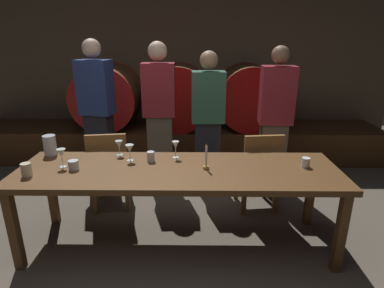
{
  "coord_description": "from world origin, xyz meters",
  "views": [
    {
      "loc": [
        0.27,
        -2.09,
        1.79
      ],
      "look_at": [
        0.24,
        0.65,
        0.85
      ],
      "focal_mm": 29.35,
      "sensor_mm": 36.0,
      "label": 1
    }
  ],
  "objects_px": {
    "guest_far_left": "(98,114)",
    "cup_far_right": "(306,162)",
    "wine_glass_center_right": "(130,149)",
    "wine_glass_far_right": "(176,146)",
    "wine_glass_center_left": "(119,145)",
    "wine_barrel_right": "(248,97)",
    "guest_center_right": "(208,121)",
    "wine_barrel_left": "(109,96)",
    "candle_center": "(206,162)",
    "guest_far_right": "(275,119)",
    "cup_center_right": "(151,157)",
    "cup_center_left": "(74,165)",
    "chair_right": "(259,168)",
    "wine_barrel_center": "(179,96)",
    "cup_far_left": "(26,170)",
    "dining_table": "(178,176)",
    "guest_center_left": "(160,115)",
    "chair_left": "(110,167)",
    "pitcher": "(50,145)",
    "wine_glass_far_left": "(61,154)"
  },
  "relations": [
    {
      "from": "guest_far_left",
      "to": "cup_far_right",
      "type": "xyz_separation_m",
      "value": [
        2.11,
        -1.18,
        -0.14
      ]
    },
    {
      "from": "wine_glass_center_right",
      "to": "wine_glass_far_right",
      "type": "height_order",
      "value": "wine_glass_far_right"
    },
    {
      "from": "guest_far_left",
      "to": "wine_glass_center_left",
      "type": "relative_size",
      "value": 12.54
    },
    {
      "from": "wine_barrel_right",
      "to": "guest_far_left",
      "type": "bearing_deg",
      "value": -152.98
    },
    {
      "from": "guest_center_right",
      "to": "wine_glass_center_left",
      "type": "relative_size",
      "value": 11.64
    },
    {
      "from": "wine_barrel_left",
      "to": "wine_glass_far_right",
      "type": "xyz_separation_m",
      "value": [
        1.12,
        -1.97,
        -0.1
      ]
    },
    {
      "from": "candle_center",
      "to": "wine_glass_center_right",
      "type": "height_order",
      "value": "candle_center"
    },
    {
      "from": "guest_far_right",
      "to": "wine_glass_center_left",
      "type": "bearing_deg",
      "value": 29.72
    },
    {
      "from": "candle_center",
      "to": "cup_center_right",
      "type": "relative_size",
      "value": 2.52
    },
    {
      "from": "wine_glass_far_right",
      "to": "cup_center_left",
      "type": "height_order",
      "value": "wine_glass_far_right"
    },
    {
      "from": "cup_center_left",
      "to": "chair_right",
      "type": "bearing_deg",
      "value": 20.61
    },
    {
      "from": "chair_right",
      "to": "candle_center",
      "type": "bearing_deg",
      "value": 39.93
    },
    {
      "from": "chair_right",
      "to": "guest_far_right",
      "type": "height_order",
      "value": "guest_far_right"
    },
    {
      "from": "wine_barrel_center",
      "to": "guest_far_right",
      "type": "relative_size",
      "value": 0.55
    },
    {
      "from": "wine_barrel_center",
      "to": "cup_far_left",
      "type": "relative_size",
      "value": 8.49
    },
    {
      "from": "dining_table",
      "to": "wine_glass_center_right",
      "type": "height_order",
      "value": "wine_glass_center_right"
    },
    {
      "from": "cup_center_left",
      "to": "guest_center_left",
      "type": "bearing_deg",
      "value": 65.35
    },
    {
      "from": "chair_left",
      "to": "cup_far_left",
      "type": "relative_size",
      "value": 8.02
    },
    {
      "from": "guest_center_left",
      "to": "cup_far_right",
      "type": "distance_m",
      "value": 1.83
    },
    {
      "from": "chair_right",
      "to": "wine_glass_center_right",
      "type": "xyz_separation_m",
      "value": [
        -1.25,
        -0.43,
        0.36
      ]
    },
    {
      "from": "wine_barrel_center",
      "to": "cup_center_left",
      "type": "relative_size",
      "value": 11.26
    },
    {
      "from": "wine_glass_center_left",
      "to": "cup_far_right",
      "type": "distance_m",
      "value": 1.67
    },
    {
      "from": "pitcher",
      "to": "chair_right",
      "type": "bearing_deg",
      "value": 8.01
    },
    {
      "from": "dining_table",
      "to": "guest_center_right",
      "type": "xyz_separation_m",
      "value": [
        0.29,
        1.17,
        0.17
      ]
    },
    {
      "from": "chair_left",
      "to": "guest_far_left",
      "type": "xyz_separation_m",
      "value": [
        -0.26,
        0.61,
        0.43
      ]
    },
    {
      "from": "wine_glass_center_left",
      "to": "cup_center_left",
      "type": "relative_size",
      "value": 1.72
    },
    {
      "from": "guest_center_left",
      "to": "cup_far_left",
      "type": "relative_size",
      "value": 15.97
    },
    {
      "from": "cup_center_right",
      "to": "cup_far_right",
      "type": "relative_size",
      "value": 1.1
    },
    {
      "from": "guest_center_left",
      "to": "wine_glass_center_right",
      "type": "bearing_deg",
      "value": 80.65
    },
    {
      "from": "wine_barrel_right",
      "to": "dining_table",
      "type": "bearing_deg",
      "value": -112.64
    },
    {
      "from": "cup_far_left",
      "to": "cup_far_right",
      "type": "bearing_deg",
      "value": 5.4
    },
    {
      "from": "guest_center_left",
      "to": "wine_glass_far_right",
      "type": "bearing_deg",
      "value": 102.97
    },
    {
      "from": "cup_far_left",
      "to": "chair_right",
      "type": "bearing_deg",
      "value": 21.0
    },
    {
      "from": "wine_glass_far_left",
      "to": "wine_glass_far_right",
      "type": "height_order",
      "value": "wine_glass_far_left"
    },
    {
      "from": "pitcher",
      "to": "wine_glass_center_right",
      "type": "height_order",
      "value": "pitcher"
    },
    {
      "from": "cup_center_right",
      "to": "wine_glass_far_right",
      "type": "bearing_deg",
      "value": 22.64
    },
    {
      "from": "wine_barrel_right",
      "to": "cup_far_right",
      "type": "height_order",
      "value": "wine_barrel_right"
    },
    {
      "from": "wine_glass_far_left",
      "to": "wine_barrel_left",
      "type": "bearing_deg",
      "value": 94.47
    },
    {
      "from": "wine_glass_far_right",
      "to": "candle_center",
      "type": "bearing_deg",
      "value": -43.52
    },
    {
      "from": "guest_center_right",
      "to": "cup_center_right",
      "type": "xyz_separation_m",
      "value": [
        -0.54,
        -1.01,
        -0.06
      ]
    },
    {
      "from": "guest_far_right",
      "to": "wine_glass_far_left",
      "type": "bearing_deg",
      "value": 31.31
    },
    {
      "from": "wine_barrel_left",
      "to": "guest_center_left",
      "type": "relative_size",
      "value": 0.53
    },
    {
      "from": "guest_far_left",
      "to": "pitcher",
      "type": "bearing_deg",
      "value": 89.17
    },
    {
      "from": "wine_barrel_left",
      "to": "wine_barrel_center",
      "type": "bearing_deg",
      "value": 0.0
    },
    {
      "from": "wine_glass_far_right",
      "to": "cup_center_right",
      "type": "distance_m",
      "value": 0.25
    },
    {
      "from": "wine_barrel_left",
      "to": "guest_far_right",
      "type": "bearing_deg",
      "value": -25.27
    },
    {
      "from": "pitcher",
      "to": "cup_center_left",
      "type": "distance_m",
      "value": 0.49
    },
    {
      "from": "cup_center_left",
      "to": "wine_glass_far_left",
      "type": "bearing_deg",
      "value": 155.01
    },
    {
      "from": "guest_far_left",
      "to": "wine_glass_far_left",
      "type": "relative_size",
      "value": 10.9
    },
    {
      "from": "wine_glass_center_right",
      "to": "wine_glass_center_left",
      "type": "bearing_deg",
      "value": 132.14
    }
  ]
}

